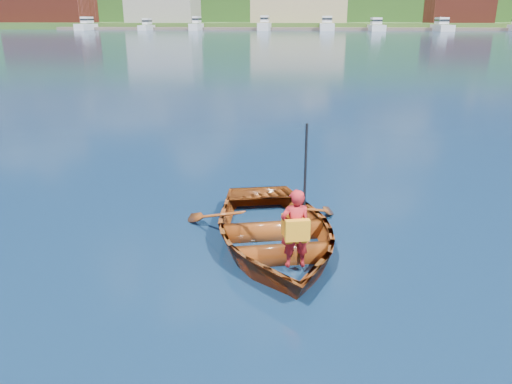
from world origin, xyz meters
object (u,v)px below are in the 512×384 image
(child_paddler, at_px, (296,228))
(dock, at_px, (320,29))
(rowboat, at_px, (273,231))
(marina_yachts, at_px, (331,26))

(child_paddler, xyz_separation_m, dock, (2.77, 149.21, -0.28))
(rowboat, xyz_separation_m, child_paddler, (0.36, -0.84, 0.43))
(marina_yachts, bearing_deg, child_paddler, -92.21)
(dock, xyz_separation_m, marina_yachts, (2.82, -4.68, 0.97))
(rowboat, distance_m, child_paddler, 1.01)
(rowboat, distance_m, marina_yachts, 143.82)
(rowboat, bearing_deg, dock, 88.79)
(child_paddler, height_order, marina_yachts, marina_yachts)
(child_paddler, height_order, dock, child_paddler)
(rowboat, relative_size, child_paddler, 2.19)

